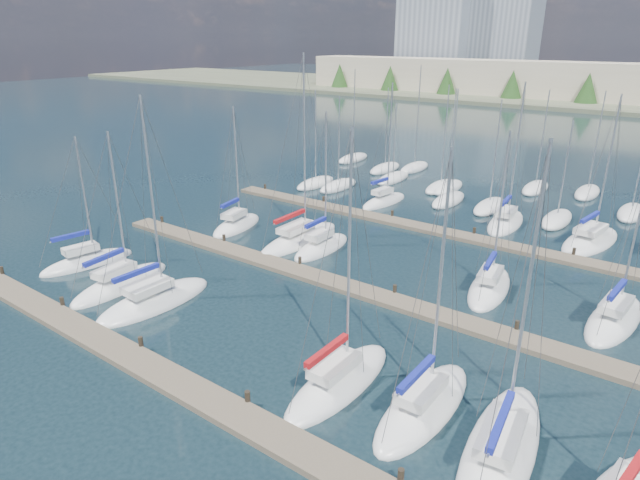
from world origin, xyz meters
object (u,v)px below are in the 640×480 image
Objects in this scene: sailboat_q at (590,241)px; sailboat_p at (506,222)px; sailboat_l at (489,288)px; sailboat_n at (384,201)px; sailboat_e at (423,406)px; sailboat_f at (501,449)px; sailboat_d at (339,382)px; sailboat_j at (322,247)px; sailboat_m at (614,319)px; sailboat_i at (300,239)px; sailboat_b at (121,284)px; sailboat_c at (155,301)px; sailboat_a at (87,262)px; sailboat_h at (237,225)px.

sailboat_p is (-7.24, 0.47, 0.02)m from sailboat_q.
sailboat_l is 0.90× the size of sailboat_n.
sailboat_n is 32.70m from sailboat_e.
sailboat_n is 35.42m from sailboat_f.
sailboat_q is at bearing 78.42° from sailboat_d.
sailboat_j is (-17.23, -14.45, 0.02)m from sailboat_q.
sailboat_m is 0.83× the size of sailboat_f.
sailboat_m is 23.81m from sailboat_i.
sailboat_i reaches higher than sailboat_p.
sailboat_b is 0.85× the size of sailboat_p.
sailboat_q is 0.93× the size of sailboat_c.
sailboat_i is (0.56, 14.36, 0.01)m from sailboat_c.
sailboat_l is 22.30m from sailboat_c.
sailboat_q is 0.99× the size of sailboat_e.
sailboat_a is (-23.80, 1.03, -0.00)m from sailboat_d.
sailboat_m is at bearing -64.48° from sailboat_q.
sailboat_i is 1.15× the size of sailboat_f.
sailboat_f is (9.37, -28.79, -0.01)m from sailboat_p.
sailboat_c is (-16.75, -14.72, -0.00)m from sailboat_l.
sailboat_f is at bearing -33.74° from sailboat_i.
sailboat_p is at bearing 101.71° from sailboat_f.
sailboat_n is (-19.59, -0.33, 0.03)m from sailboat_q.
sailboat_m is 0.85× the size of sailboat_d.
sailboat_c is 14.37m from sailboat_i.
sailboat_a is at bearing -152.16° from sailboat_m.
sailboat_m is at bearing -6.80° from sailboat_l.
sailboat_m is at bearing 0.68° from sailboat_i.
sailboat_h is at bearing 174.09° from sailboat_l.
sailboat_c reaches higher than sailboat_p.
sailboat_a is 13.11m from sailboat_h.
sailboat_c reaches higher than sailboat_e.
sailboat_j is (7.15, 13.74, 0.01)m from sailboat_b.
sailboat_c reaches higher than sailboat_h.
sailboat_l is at bearing 43.19° from sailboat_c.
sailboat_j reaches higher than sailboat_a.
sailboat_h is at bearing -110.52° from sailboat_n.
sailboat_i reaches higher than sailboat_b.
sailboat_a is 31.81m from sailboat_f.
sailboat_i reaches higher than sailboat_q.
sailboat_m is 17.97m from sailboat_d.
sailboat_q is 22.49m from sailboat_j.
sailboat_f is at bearing -76.60° from sailboat_q.
sailboat_f reaches higher than sailboat_l.
sailboat_h is 0.83× the size of sailboat_f.
sailboat_f is (3.82, -0.62, -0.01)m from sailboat_e.
sailboat_h is (-26.54, -14.73, 0.01)m from sailboat_q.
sailboat_q reaches higher than sailboat_a.
sailboat_p is 28.71m from sailboat_e.
sailboat_l is 14.62m from sailboat_p.
sailboat_n is 1.09× the size of sailboat_j.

